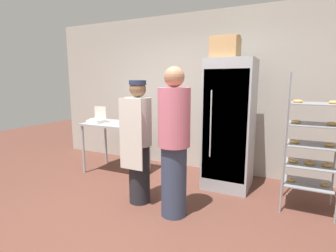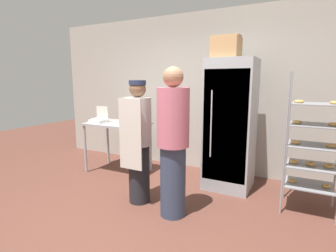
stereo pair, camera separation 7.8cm
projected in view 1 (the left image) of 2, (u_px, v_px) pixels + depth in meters
The scene contains 10 objects.
ground_plane at pixel (142, 221), 3.00m from camera, with size 14.00×14.00×0.00m, color brown.
back_wall at pixel (204, 93), 4.67m from camera, with size 6.40×0.12×2.76m, color #ADA89E.
refrigerator at pixel (229, 125), 3.86m from camera, with size 0.67×0.68×1.90m.
baking_rack at pixel (311, 144), 3.16m from camera, with size 0.60×0.50×1.69m.
prep_counter at pixel (116, 129), 4.53m from camera, with size 1.05×0.68×0.87m.
donut_box at pixel (97, 120), 4.55m from camera, with size 0.25×0.23×0.27m.
blender_pitcher at pixel (124, 116), 4.42m from camera, with size 0.14×0.14×0.31m.
cardboard_storage_box at pixel (225, 48), 3.67m from camera, with size 0.38×0.36×0.31m.
person_baker at pixel (139, 141), 3.35m from camera, with size 0.34×0.36×1.60m.
person_customer at pixel (174, 142), 3.00m from camera, with size 0.37×0.37×1.75m.
Camera 1 is at (1.49, -2.35, 1.58)m, focal length 28.00 mm.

